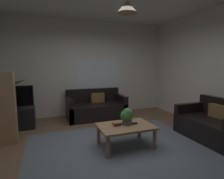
{
  "coord_description": "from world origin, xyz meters",
  "views": [
    {
      "loc": [
        -1.21,
        -2.99,
        1.52
      ],
      "look_at": [
        0.0,
        0.3,
        1.05
      ],
      "focal_mm": 28.68,
      "sensor_mm": 36.0,
      "label": 1
    }
  ],
  "objects": [
    {
      "name": "tv_stand",
      "position": [
        -1.97,
        1.72,
        0.25
      ],
      "size": [
        0.9,
        0.44,
        0.5
      ],
      "primitive_type": "cube",
      "color": "black",
      "rests_on": "ground"
    },
    {
      "name": "couch_under_window",
      "position": [
        0.11,
        1.97,
        0.27
      ],
      "size": [
        1.64,
        0.88,
        0.82
      ],
      "color": "black",
      "rests_on": "ground"
    },
    {
      "name": "wall_back",
      "position": [
        0.0,
        2.5,
        1.45
      ],
      "size": [
        5.15,
        0.06,
        2.89
      ],
      "primitive_type": "cube",
      "color": "silver",
      "rests_on": "ground"
    },
    {
      "name": "potted_palm_corner",
      "position": [
        -2.07,
        2.19,
        0.55
      ],
      "size": [
        0.76,
        0.83,
        1.32
      ],
      "color": "#4C4C51",
      "rests_on": "ground"
    },
    {
      "name": "pendant_lamp",
      "position": [
        0.14,
        -0.07,
        2.52
      ],
      "size": [
        0.35,
        0.35,
        0.48
      ],
      "color": "black"
    },
    {
      "name": "book_on_table_0",
      "position": [
        -0.02,
        -0.03,
        0.43
      ],
      "size": [
        0.13,
        0.11,
        0.02
      ],
      "primitive_type": "cube",
      "rotation": [
        0.0,
        0.0,
        0.19
      ],
      "color": "#B22D2D",
      "rests_on": "coffee_table"
    },
    {
      "name": "remote_on_table_0",
      "position": [
        0.3,
        -0.05,
        0.43
      ],
      "size": [
        0.16,
        0.05,
        0.02
      ],
      "primitive_type": "cube",
      "rotation": [
        0.0,
        0.0,
        1.56
      ],
      "color": "black",
      "rests_on": "coffee_table"
    },
    {
      "name": "potted_plant_on_table",
      "position": [
        0.19,
        -0.02,
        0.58
      ],
      "size": [
        0.24,
        0.23,
        0.31
      ],
      "color": "#4C4C51",
      "rests_on": "coffee_table"
    },
    {
      "name": "book_on_table_2",
      "position": [
        -0.02,
        -0.03,
        0.47
      ],
      "size": [
        0.17,
        0.1,
        0.02
      ],
      "primitive_type": "cube",
      "rotation": [
        0.0,
        0.0,
        0.07
      ],
      "color": "#99663F",
      "rests_on": "coffee_table"
    },
    {
      "name": "book_on_table_1",
      "position": [
        -0.02,
        -0.04,
        0.45
      ],
      "size": [
        0.14,
        0.11,
        0.02
      ],
      "primitive_type": "cube",
      "rotation": [
        0.0,
        0.0,
        0.25
      ],
      "color": "black",
      "rests_on": "coffee_table"
    },
    {
      "name": "tv",
      "position": [
        -1.97,
        1.7,
        0.78
      ],
      "size": [
        0.88,
        0.16,
        0.55
      ],
      "color": "black",
      "rests_on": "tv_stand"
    },
    {
      "name": "floor",
      "position": [
        0.0,
        0.0,
        -0.01
      ],
      "size": [
        5.03,
        4.94,
        0.02
      ],
      "primitive_type": "cube",
      "color": "brown",
      "rests_on": "ground"
    },
    {
      "name": "coffee_table",
      "position": [
        0.14,
        -0.07,
        0.35
      ],
      "size": [
        1.01,
        0.69,
        0.42
      ],
      "color": "#A87F56",
      "rests_on": "ground"
    },
    {
      "name": "couch_right_side",
      "position": [
        2.02,
        -0.35,
        0.28
      ],
      "size": [
        0.88,
        1.34,
        0.82
      ],
      "rotation": [
        0.0,
        0.0,
        -1.57
      ],
      "color": "black",
      "rests_on": "ground"
    },
    {
      "name": "wall_right",
      "position": [
        2.55,
        0.0,
        1.45
      ],
      "size": [
        0.06,
        4.94,
        2.89
      ],
      "primitive_type": "cube",
      "color": "silver",
      "rests_on": "ground"
    },
    {
      "name": "window_pane",
      "position": [
        0.29,
        2.47,
        1.23
      ],
      "size": [
        1.25,
        0.01,
        0.9
      ],
      "primitive_type": "cube",
      "color": "white"
    },
    {
      "name": "rug",
      "position": [
        0.0,
        -0.2,
        0.0
      ],
      "size": [
        3.27,
        2.72,
        0.01
      ],
      "primitive_type": "cube",
      "color": "slate",
      "rests_on": "ground"
    }
  ]
}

